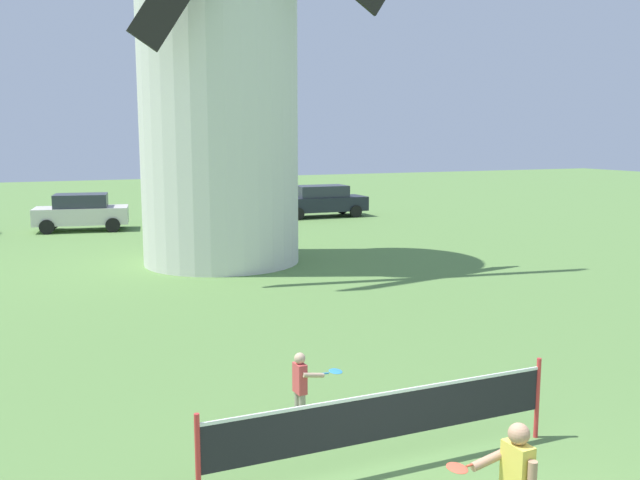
{
  "coord_description": "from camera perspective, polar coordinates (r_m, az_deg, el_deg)",
  "views": [
    {
      "loc": [
        -3.83,
        -5.12,
        4.0
      ],
      "look_at": [
        -0.01,
        3.69,
        2.54
      ],
      "focal_mm": 38.42,
      "sensor_mm": 36.0,
      "label": 1
    }
  ],
  "objects": [
    {
      "name": "windmill",
      "position": [
        22.0,
        -8.55,
        17.11
      ],
      "size": [
        8.84,
        5.62,
        14.95
      ],
      "color": "silver",
      "rests_on": "ground_plane"
    },
    {
      "name": "tennis_net",
      "position": [
        8.48,
        5.55,
        -14.42
      ],
      "size": [
        4.63,
        0.06,
        1.1
      ],
      "color": "red",
      "rests_on": "ground_plane"
    },
    {
      "name": "player_far",
      "position": [
        9.68,
        -1.51,
        -11.9
      ],
      "size": [
        0.67,
        0.41,
        1.05
      ],
      "color": "#9E937F",
      "rests_on": "ground_plane"
    },
    {
      "name": "parked_car_cream",
      "position": [
        30.8,
        -19.25,
        2.25
      ],
      "size": [
        4.04,
        2.38,
        1.56
      ],
      "color": "silver",
      "rests_on": "ground_plane"
    },
    {
      "name": "parked_car_green",
      "position": [
        31.93,
        -9.84,
        2.82
      ],
      "size": [
        4.49,
        2.23,
        1.56
      ],
      "color": "#1E6638",
      "rests_on": "ground_plane"
    },
    {
      "name": "parked_car_black",
      "position": [
        34.03,
        0.08,
        3.3
      ],
      "size": [
        4.52,
        2.0,
        1.56
      ],
      "color": "#1E232D",
      "rests_on": "ground_plane"
    }
  ]
}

